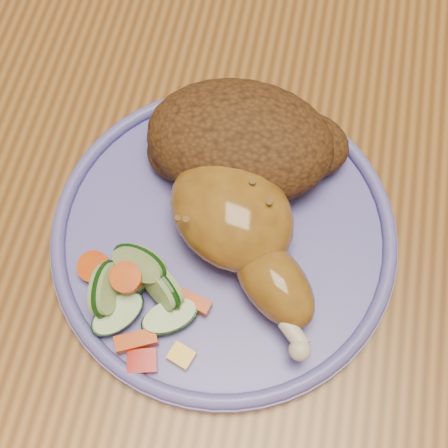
# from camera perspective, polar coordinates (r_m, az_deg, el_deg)

# --- Properties ---
(ground) EXTENTS (4.00, 4.00, 0.00)m
(ground) POSITION_cam_1_polar(r_m,az_deg,el_deg) (1.19, 5.15, -13.25)
(ground) COLOR brown
(ground) RESTS_ON ground
(dining_table) EXTENTS (0.90, 1.40, 0.75)m
(dining_table) POSITION_cam_1_polar(r_m,az_deg,el_deg) (0.56, 10.75, -0.04)
(dining_table) COLOR brown
(dining_table) RESTS_ON ground
(plate) EXTENTS (0.25, 0.25, 0.01)m
(plate) POSITION_cam_1_polar(r_m,az_deg,el_deg) (0.45, 0.00, -1.10)
(plate) COLOR #5B56AF
(plate) RESTS_ON dining_table
(plate_rim) EXTENTS (0.24, 0.24, 0.01)m
(plate_rim) POSITION_cam_1_polar(r_m,az_deg,el_deg) (0.44, 0.00, -0.54)
(plate_rim) COLOR #5B56AF
(plate_rim) RESTS_ON plate
(chicken_leg) EXTENTS (0.14, 0.15, 0.05)m
(chicken_leg) POSITION_cam_1_polar(r_m,az_deg,el_deg) (0.42, 1.62, -0.43)
(chicken_leg) COLOR #90601E
(chicken_leg) RESTS_ON plate
(rice_pilaf) EXTENTS (0.15, 0.10, 0.06)m
(rice_pilaf) POSITION_cam_1_polar(r_m,az_deg,el_deg) (0.45, 1.86, 7.52)
(rice_pilaf) COLOR #4A2B12
(rice_pilaf) RESTS_ON plate
(vegetable_pile) EXTENTS (0.10, 0.09, 0.04)m
(vegetable_pile) POSITION_cam_1_polar(r_m,az_deg,el_deg) (0.42, -8.12, -6.35)
(vegetable_pile) COLOR #A50A05
(vegetable_pile) RESTS_ON plate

